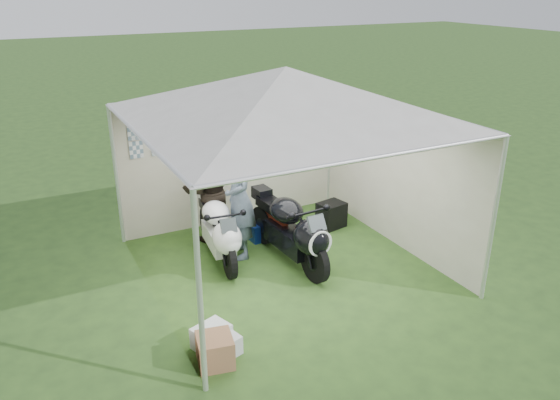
# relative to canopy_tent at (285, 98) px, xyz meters

# --- Properties ---
(ground) EXTENTS (80.00, 80.00, 0.00)m
(ground) POSITION_rel_canopy_tent_xyz_m (0.00, -0.03, -2.58)
(ground) COLOR #2C4A1E
(ground) RESTS_ON ground
(canopy_tent) EXTENTS (5.66, 5.66, 3.00)m
(canopy_tent) POSITION_rel_canopy_tent_xyz_m (0.00, 0.00, 0.00)
(canopy_tent) COLOR silver
(canopy_tent) RESTS_ON ground
(motorcycle_white) EXTENTS (0.56, 1.91, 0.94)m
(motorcycle_white) POSITION_rel_canopy_tent_xyz_m (-0.80, 0.62, -2.05)
(motorcycle_white) COLOR black
(motorcycle_white) RESTS_ON ground
(motorcycle_black) EXTENTS (0.55, 2.12, 1.04)m
(motorcycle_black) POSITION_rel_canopy_tent_xyz_m (0.14, 0.02, -1.99)
(motorcycle_black) COLOR black
(motorcycle_black) RESTS_ON ground
(paddock_stand) EXTENTS (0.40, 0.27, 0.29)m
(paddock_stand) POSITION_rel_canopy_tent_xyz_m (0.08, 0.98, -2.43)
(paddock_stand) COLOR #1636AD
(paddock_stand) RESTS_ON ground
(person_dark_jacket) EXTENTS (0.95, 0.81, 1.72)m
(person_dark_jacket) POSITION_rel_canopy_tent_xyz_m (-0.67, 1.40, -1.71)
(person_dark_jacket) COLOR black
(person_dark_jacket) RESTS_ON ground
(person_blue_jacket) EXTENTS (0.58, 0.77, 1.92)m
(person_blue_jacket) POSITION_rel_canopy_tent_xyz_m (-0.43, 0.64, -1.61)
(person_blue_jacket) COLOR slate
(person_blue_jacket) RESTS_ON ground
(equipment_box) EXTENTS (0.51, 0.44, 0.45)m
(equipment_box) POSITION_rel_canopy_tent_xyz_m (1.40, 0.90, -2.35)
(equipment_box) COLOR black
(equipment_box) RESTS_ON ground
(crate_0) EXTENTS (0.49, 0.44, 0.27)m
(crate_0) POSITION_rel_canopy_tent_xyz_m (-1.68, -1.36, -2.44)
(crate_0) COLOR silver
(crate_0) RESTS_ON ground
(crate_1) EXTENTS (0.46, 0.46, 0.35)m
(crate_1) POSITION_rel_canopy_tent_xyz_m (-1.75, -1.67, -2.40)
(crate_1) COLOR #926343
(crate_1) RESTS_ON ground
(crate_2) EXTENTS (0.38, 0.35, 0.23)m
(crate_2) POSITION_rel_canopy_tent_xyz_m (-1.59, -1.58, -2.46)
(crate_2) COLOR silver
(crate_2) RESTS_ON ground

